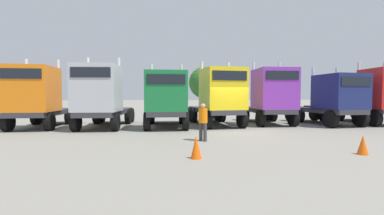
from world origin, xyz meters
The scene contains 14 objects.
ground centered at (0.00, 0.00, 0.00)m, with size 200.00×200.00×0.00m, color gray.
semi_truck_orange centered at (-11.51, 2.81, 1.96)m, with size 2.58×5.76×4.32m.
semi_truck_silver centered at (-7.64, 2.23, 1.95)m, with size 3.04×6.35×4.38m.
semi_truck_green centered at (-3.71, 1.99, 1.81)m, with size 2.82×6.02×4.03m.
semi_truck_yellow centered at (-0.26, 2.45, 1.96)m, with size 3.03×6.42×4.30m.
semi_truck_purple centered at (3.49, 2.82, 2.01)m, with size 2.86×5.87×4.39m.
semi_truck_navy centered at (7.51, 1.90, 1.82)m, with size 2.87×5.83×3.99m.
semi_truck_red centered at (10.91, 1.90, 1.99)m, with size 3.07×6.27×4.41m.
visitor_in_hivis centered at (-2.29, -2.75, 0.96)m, with size 0.55×0.55×1.67m.
traffic_cone_near centered at (2.65, -6.10, 0.33)m, with size 0.36×0.36×0.67m, color #F2590C.
traffic_cone_mid centered at (-3.09, -5.86, 0.37)m, with size 0.36×0.36×0.74m, color #F2590C.
oak_far_left centered at (-12.24, 19.86, 3.71)m, with size 3.92×3.92×5.69m.
oak_far_centre centered at (1.99, 19.26, 3.70)m, with size 4.13×4.13×5.78m.
oak_far_right centered at (11.05, 21.51, 4.06)m, with size 3.43×3.43×5.80m.
Camera 1 is at (-4.35, -13.90, 2.02)m, focal length 24.01 mm.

